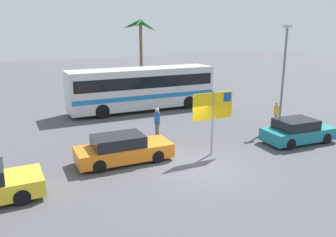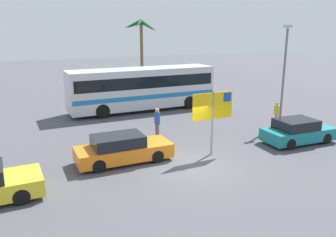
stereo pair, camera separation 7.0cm
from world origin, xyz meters
name	(u,v)px [view 1 (the left image)]	position (x,y,z in m)	size (l,w,h in m)	color
ground	(196,167)	(0.00, 0.00, 0.00)	(120.00, 120.00, 0.00)	#4C4C51
bus_front_coach	(142,87)	(1.94, 11.38, 1.78)	(11.01, 2.49, 3.17)	silver
ferry_sign	(214,108)	(1.56, 1.06, 2.33)	(2.20, 0.11, 3.20)	gray
car_teal	(298,131)	(6.72, 0.57, 0.63)	(4.04, 1.94, 1.32)	#19757F
car_orange	(123,149)	(-2.75, 2.00, 0.64)	(4.44, 1.75, 1.32)	orange
pedestrian_crossing_lot	(276,112)	(7.79, 3.40, 0.95)	(0.32, 0.32, 1.61)	#706656
pedestrian_by_bus	(157,121)	(0.11, 4.47, 1.05)	(0.32, 0.32, 1.77)	#706656
lamp_post_right_side	(284,71)	(8.58, 3.86, 3.44)	(0.56, 0.20, 6.24)	slate
palm_tree_seaside	(140,32)	(5.70, 21.19, 5.65)	(3.65, 3.54, 6.94)	brown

